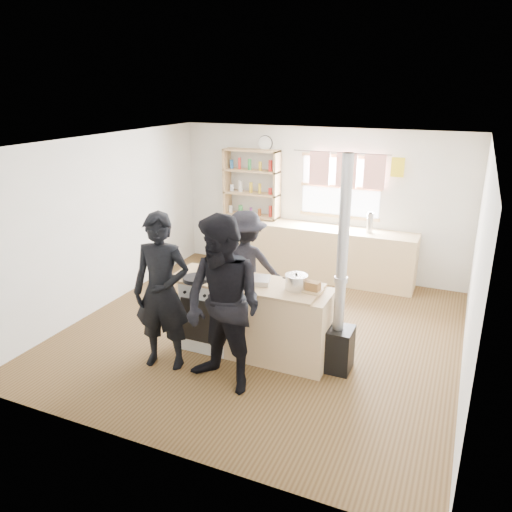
# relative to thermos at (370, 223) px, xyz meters

# --- Properties ---
(ground) EXTENTS (5.00, 5.00, 0.01)m
(ground) POSITION_rel_thermos_xyz_m (-0.92, -2.22, -1.07)
(ground) COLOR brown
(ground) RESTS_ON ground
(back_counter) EXTENTS (3.40, 0.55, 0.90)m
(back_counter) POSITION_rel_thermos_xyz_m (-0.92, 0.00, -0.61)
(back_counter) COLOR #D1B27E
(back_counter) RESTS_ON ground
(shelving_unit) EXTENTS (1.00, 0.28, 1.20)m
(shelving_unit) POSITION_rel_thermos_xyz_m (-2.12, 0.12, 0.45)
(shelving_unit) COLOR tan
(shelving_unit) RESTS_ON back_counter
(thermos) EXTENTS (0.10, 0.10, 0.32)m
(thermos) POSITION_rel_thermos_xyz_m (0.00, 0.00, 0.00)
(thermos) COLOR silver
(thermos) RESTS_ON back_counter
(cooking_island) EXTENTS (1.97, 0.64, 0.93)m
(cooking_island) POSITION_rel_thermos_xyz_m (-0.78, -2.77, -0.59)
(cooking_island) COLOR white
(cooking_island) RESTS_ON ground
(skillet_greens) EXTENTS (0.33, 0.33, 0.05)m
(skillet_greens) POSITION_rel_thermos_xyz_m (-1.47, -2.99, -0.10)
(skillet_greens) COLOR black
(skillet_greens) RESTS_ON cooking_island
(roast_tray) EXTENTS (0.42, 0.36, 0.06)m
(roast_tray) POSITION_rel_thermos_xyz_m (-0.80, -2.76, -0.10)
(roast_tray) COLOR silver
(roast_tray) RESTS_ON cooking_island
(stockpot_stove) EXTENTS (0.24, 0.24, 0.20)m
(stockpot_stove) POSITION_rel_thermos_xyz_m (-1.21, -2.69, -0.04)
(stockpot_stove) COLOR silver
(stockpot_stove) RESTS_ON cooking_island
(stockpot_counter) EXTENTS (0.26, 0.26, 0.20)m
(stockpot_counter) POSITION_rel_thermos_xyz_m (-0.28, -2.75, -0.04)
(stockpot_counter) COLOR silver
(stockpot_counter) RESTS_ON cooking_island
(bread_board) EXTENTS (0.30, 0.23, 0.12)m
(bread_board) POSITION_rel_thermos_xyz_m (-0.12, -2.74, -0.08)
(bread_board) COLOR tan
(bread_board) RESTS_ON cooking_island
(flue_heater) EXTENTS (0.35, 0.35, 2.50)m
(flue_heater) POSITION_rel_thermos_xyz_m (0.22, -2.73, -0.41)
(flue_heater) COLOR black
(flue_heater) RESTS_ON ground
(person_near_left) EXTENTS (0.75, 0.57, 1.85)m
(person_near_left) POSITION_rel_thermos_xyz_m (-1.66, -3.43, -0.14)
(person_near_left) COLOR black
(person_near_left) RESTS_ON ground
(person_near_right) EXTENTS (1.10, 0.95, 1.93)m
(person_near_right) POSITION_rel_thermos_xyz_m (-0.80, -3.56, -0.09)
(person_near_right) COLOR black
(person_near_right) RESTS_ON ground
(person_far) EXTENTS (1.15, 0.89, 1.57)m
(person_far) POSITION_rel_thermos_xyz_m (-1.29, -1.94, -0.28)
(person_far) COLOR black
(person_far) RESTS_ON ground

